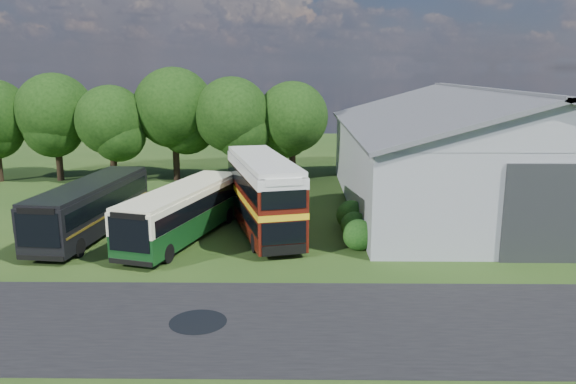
{
  "coord_description": "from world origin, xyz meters",
  "views": [
    {
      "loc": [
        2.16,
        -22.77,
        9.49
      ],
      "look_at": [
        1.81,
        8.0,
        2.67
      ],
      "focal_mm": 35.0,
      "sensor_mm": 36.0,
      "label": 1
    }
  ],
  "objects_px": {
    "storage_shed": "(479,146)",
    "bus_dark_single": "(91,207)",
    "bus_green_single": "(183,212)",
    "bus_maroon_double": "(263,195)"
  },
  "relations": [
    {
      "from": "bus_green_single",
      "to": "bus_dark_single",
      "type": "distance_m",
      "value": 5.54
    },
    {
      "from": "storage_shed",
      "to": "bus_dark_single",
      "type": "distance_m",
      "value": 25.8
    },
    {
      "from": "bus_green_single",
      "to": "bus_dark_single",
      "type": "xyz_separation_m",
      "value": [
        -5.47,
        0.89,
        0.05
      ]
    },
    {
      "from": "storage_shed",
      "to": "bus_maroon_double",
      "type": "xyz_separation_m",
      "value": [
        -14.65,
        -6.95,
        -1.93
      ]
    },
    {
      "from": "storage_shed",
      "to": "bus_dark_single",
      "type": "relative_size",
      "value": 2.18
    },
    {
      "from": "bus_green_single",
      "to": "storage_shed",
      "type": "bearing_deg",
      "value": 40.04
    },
    {
      "from": "bus_dark_single",
      "to": "bus_maroon_double",
      "type": "bearing_deg",
      "value": 9.28
    },
    {
      "from": "bus_maroon_double",
      "to": "bus_green_single",
      "type": "bearing_deg",
      "value": -177.08
    },
    {
      "from": "bus_maroon_double",
      "to": "bus_dark_single",
      "type": "xyz_separation_m",
      "value": [
        -9.92,
        -0.51,
        -0.6
      ]
    },
    {
      "from": "storage_shed",
      "to": "bus_maroon_double",
      "type": "bearing_deg",
      "value": -154.62
    }
  ]
}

